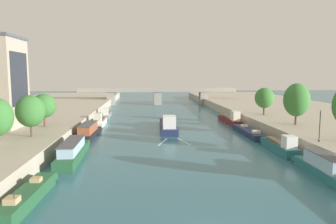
{
  "coord_description": "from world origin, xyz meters",
  "views": [
    {
      "loc": [
        -4.95,
        -20.76,
        11.42
      ],
      "look_at": [
        0.0,
        46.58,
        3.42
      ],
      "focal_mm": 34.44,
      "sensor_mm": 36.0,
      "label": 1
    }
  ],
  "objects_px": {
    "barge_midriver": "(168,125)",
    "tree_right_far": "(297,100)",
    "moored_boat_right_near": "(230,119)",
    "bridge_far": "(158,94)",
    "tree_left_end_of_row": "(30,111)",
    "moored_boat_right_gap_after": "(249,132)",
    "lamppost_right_bank": "(320,124)",
    "tree_left_by_lamp": "(44,106)",
    "moored_boat_left_second": "(107,114)",
    "moored_boat_left_upstream": "(73,151)",
    "moored_boat_left_end": "(89,131)",
    "moored_boat_right_end": "(321,167)",
    "moored_boat_left_gap_after": "(28,196)",
    "tree_right_midway": "(264,98)",
    "moored_boat_right_lone": "(280,146)",
    "moored_boat_left_lone": "(100,122)"
  },
  "relations": [
    {
      "from": "lamppost_right_bank",
      "to": "barge_midriver",
      "type": "bearing_deg",
      "value": 128.66
    },
    {
      "from": "moored_boat_left_gap_after",
      "to": "tree_left_by_lamp",
      "type": "xyz_separation_m",
      "value": [
        -7.02,
        28.67,
        5.25
      ]
    },
    {
      "from": "moored_boat_left_end",
      "to": "moored_boat_right_near",
      "type": "bearing_deg",
      "value": 25.06
    },
    {
      "from": "moored_boat_left_gap_after",
      "to": "moored_boat_right_near",
      "type": "relative_size",
      "value": 0.85
    },
    {
      "from": "barge_midriver",
      "to": "moored_boat_right_near",
      "type": "height_order",
      "value": "barge_midriver"
    },
    {
      "from": "moored_boat_left_second",
      "to": "moored_boat_right_near",
      "type": "height_order",
      "value": "moored_boat_right_near"
    },
    {
      "from": "moored_boat_right_lone",
      "to": "moored_boat_right_near",
      "type": "bearing_deg",
      "value": 90.26
    },
    {
      "from": "tree_right_midway",
      "to": "bridge_far",
      "type": "relative_size",
      "value": 0.1
    },
    {
      "from": "bridge_far",
      "to": "tree_left_by_lamp",
      "type": "bearing_deg",
      "value": -109.6
    },
    {
      "from": "moored_boat_right_near",
      "to": "tree_right_far",
      "type": "distance_m",
      "value": 18.94
    },
    {
      "from": "moored_boat_left_upstream",
      "to": "tree_left_by_lamp",
      "type": "xyz_separation_m",
      "value": [
        -7.73,
        13.62,
        4.84
      ]
    },
    {
      "from": "moored_boat_right_near",
      "to": "tree_left_by_lamp",
      "type": "bearing_deg",
      "value": -157.69
    },
    {
      "from": "moored_boat_right_near",
      "to": "bridge_far",
      "type": "height_order",
      "value": "bridge_far"
    },
    {
      "from": "moored_boat_right_gap_after",
      "to": "lamppost_right_bank",
      "type": "xyz_separation_m",
      "value": [
        4.08,
        -17.16,
        4.11
      ]
    },
    {
      "from": "moored_boat_right_lone",
      "to": "tree_left_end_of_row",
      "type": "distance_m",
      "value": 36.89
    },
    {
      "from": "moored_boat_left_gap_after",
      "to": "tree_right_midway",
      "type": "xyz_separation_m",
      "value": [
        37.38,
        42.17,
        5.39
      ]
    },
    {
      "from": "moored_boat_right_lone",
      "to": "tree_right_midway",
      "type": "xyz_separation_m",
      "value": [
        7.15,
        25.53,
        5.1
      ]
    },
    {
      "from": "moored_boat_left_lone",
      "to": "moored_boat_right_lone",
      "type": "height_order",
      "value": "moored_boat_left_lone"
    },
    {
      "from": "barge_midriver",
      "to": "bridge_far",
      "type": "xyz_separation_m",
      "value": [
        0.14,
        54.9,
        2.95
      ]
    },
    {
      "from": "moored_boat_left_second",
      "to": "bridge_far",
      "type": "distance_m",
      "value": 37.49
    },
    {
      "from": "barge_midriver",
      "to": "moored_boat_left_gap_after",
      "type": "xyz_separation_m",
      "value": [
        -15.22,
        -36.61,
        -0.37
      ]
    },
    {
      "from": "moored_boat_left_gap_after",
      "to": "lamppost_right_bank",
      "type": "bearing_deg",
      "value": 20.94
    },
    {
      "from": "moored_boat_left_upstream",
      "to": "barge_midriver",
      "type": "bearing_deg",
      "value": 56.06
    },
    {
      "from": "moored_boat_left_end",
      "to": "bridge_far",
      "type": "height_order",
      "value": "bridge_far"
    },
    {
      "from": "moored_boat_left_gap_after",
      "to": "moored_boat_left_lone",
      "type": "distance_m",
      "value": 43.15
    },
    {
      "from": "barge_midriver",
      "to": "moored_boat_left_upstream",
      "type": "xyz_separation_m",
      "value": [
        -14.51,
        -21.56,
        0.04
      ]
    },
    {
      "from": "moored_boat_right_near",
      "to": "bridge_far",
      "type": "relative_size",
      "value": 0.23
    },
    {
      "from": "moored_boat_left_second",
      "to": "moored_boat_left_lone",
      "type": "bearing_deg",
      "value": -89.86
    },
    {
      "from": "barge_midriver",
      "to": "moored_boat_left_upstream",
      "type": "relative_size",
      "value": 1.2
    },
    {
      "from": "moored_boat_right_lone",
      "to": "moored_boat_right_near",
      "type": "distance_m",
      "value": 27.26
    },
    {
      "from": "tree_right_midway",
      "to": "bridge_far",
      "type": "xyz_separation_m",
      "value": [
        -22.02,
        49.34,
        -2.06
      ]
    },
    {
      "from": "moored_boat_right_near",
      "to": "tree_left_end_of_row",
      "type": "xyz_separation_m",
      "value": [
        -36.3,
        -24.37,
        5.03
      ]
    },
    {
      "from": "moored_boat_left_end",
      "to": "tree_right_midway",
      "type": "bearing_deg",
      "value": 18.23
    },
    {
      "from": "moored_boat_left_upstream",
      "to": "tree_left_end_of_row",
      "type": "xyz_separation_m",
      "value": [
        -6.9,
        4.49,
        4.96
      ]
    },
    {
      "from": "moored_boat_left_end",
      "to": "tree_right_far",
      "type": "distance_m",
      "value": 38.0
    },
    {
      "from": "tree_left_by_lamp",
      "to": "lamppost_right_bank",
      "type": "bearing_deg",
      "value": -20.83
    },
    {
      "from": "moored_boat_right_end",
      "to": "moored_boat_right_near",
      "type": "bearing_deg",
      "value": 89.93
    },
    {
      "from": "moored_boat_right_lone",
      "to": "tree_right_far",
      "type": "bearing_deg",
      "value": 55.38
    },
    {
      "from": "moored_boat_left_second",
      "to": "tree_right_far",
      "type": "xyz_separation_m",
      "value": [
        37.35,
        -29.7,
        5.93
      ]
    },
    {
      "from": "moored_boat_left_second",
      "to": "tree_left_by_lamp",
      "type": "distance_m",
      "value": 29.99
    },
    {
      "from": "moored_boat_left_lone",
      "to": "moored_boat_right_gap_after",
      "type": "xyz_separation_m",
      "value": [
        29.54,
        -12.95,
        -0.36
      ]
    },
    {
      "from": "tree_left_end_of_row",
      "to": "moored_boat_right_near",
      "type": "bearing_deg",
      "value": 33.87
    },
    {
      "from": "moored_boat_left_lone",
      "to": "moored_boat_right_end",
      "type": "height_order",
      "value": "moored_boat_left_lone"
    },
    {
      "from": "barge_midriver",
      "to": "tree_right_far",
      "type": "bearing_deg",
      "value": -21.83
    },
    {
      "from": "moored_boat_right_lone",
      "to": "moored_boat_right_gap_after",
      "type": "distance_m",
      "value": 13.56
    },
    {
      "from": "moored_boat_right_end",
      "to": "lamppost_right_bank",
      "type": "xyz_separation_m",
      "value": [
        4.02,
        7.73,
        3.56
      ]
    },
    {
      "from": "tree_left_by_lamp",
      "to": "moored_boat_left_second",
      "type": "bearing_deg",
      "value": 75.41
    },
    {
      "from": "moored_boat_left_upstream",
      "to": "moored_boat_right_gap_after",
      "type": "xyz_separation_m",
      "value": [
        29.29,
        15.15,
        -0.51
      ]
    },
    {
      "from": "moored_boat_left_lone",
      "to": "tree_right_midway",
      "type": "relative_size",
      "value": 1.75
    },
    {
      "from": "moored_boat_left_gap_after",
      "to": "moored_boat_left_end",
      "type": "xyz_separation_m",
      "value": [
        0.28,
        29.96,
        0.43
      ]
    }
  ]
}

